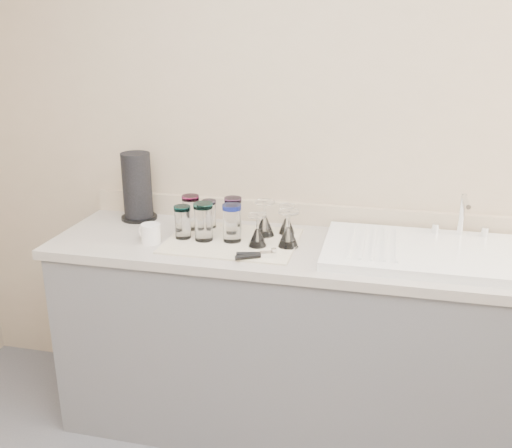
% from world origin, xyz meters
% --- Properties ---
extents(room_envelope, '(3.54, 3.50, 2.52)m').
position_xyz_m(room_envelope, '(0.00, 0.00, 1.56)').
color(room_envelope, '#545459').
rests_on(room_envelope, ground).
extents(counter_unit, '(2.06, 0.62, 0.90)m').
position_xyz_m(counter_unit, '(0.00, 1.20, 0.45)').
color(counter_unit, slate).
rests_on(counter_unit, ground).
extents(sink_unit, '(0.82, 0.50, 0.22)m').
position_xyz_m(sink_unit, '(0.55, 1.20, 0.92)').
color(sink_unit, white).
rests_on(sink_unit, counter_unit).
extents(dish_towel, '(0.55, 0.42, 0.01)m').
position_xyz_m(dish_towel, '(-0.26, 1.18, 0.90)').
color(dish_towel, white).
rests_on(dish_towel, counter_unit).
extents(tumbler_teal, '(0.08, 0.08, 0.15)m').
position_xyz_m(tumbler_teal, '(-0.48, 1.28, 0.99)').
color(tumbler_teal, white).
rests_on(tumbler_teal, dish_towel).
extents(tumbler_cyan, '(0.06, 0.06, 0.13)m').
position_xyz_m(tumbler_cyan, '(-0.40, 1.32, 0.97)').
color(tumbler_cyan, white).
rests_on(tumbler_cyan, dish_towel).
extents(tumbler_purple, '(0.08, 0.08, 0.15)m').
position_xyz_m(tumbler_purple, '(-0.28, 1.30, 0.99)').
color(tumbler_purple, white).
rests_on(tumbler_purple, dish_towel).
extents(tumbler_magenta, '(0.07, 0.07, 0.14)m').
position_xyz_m(tumbler_magenta, '(-0.47, 1.16, 0.98)').
color(tumbler_magenta, white).
rests_on(tumbler_magenta, dish_towel).
extents(tumbler_blue, '(0.08, 0.08, 0.16)m').
position_xyz_m(tumbler_blue, '(-0.37, 1.16, 0.99)').
color(tumbler_blue, white).
rests_on(tumbler_blue, dish_towel).
extents(tumbler_lavender, '(0.08, 0.08, 0.16)m').
position_xyz_m(tumbler_lavender, '(-0.25, 1.17, 0.99)').
color(tumbler_lavender, white).
rests_on(tumbler_lavender, dish_towel).
extents(goblet_back_left, '(0.09, 0.09, 0.16)m').
position_xyz_m(goblet_back_left, '(-0.13, 1.27, 0.96)').
color(goblet_back_left, white).
rests_on(goblet_back_left, dish_towel).
extents(goblet_back_right, '(0.07, 0.07, 0.13)m').
position_xyz_m(goblet_back_right, '(-0.04, 1.32, 0.95)').
color(goblet_back_right, white).
rests_on(goblet_back_right, dish_towel).
extents(goblet_front_left, '(0.08, 0.08, 0.14)m').
position_xyz_m(goblet_front_left, '(-0.13, 1.14, 0.95)').
color(goblet_front_left, white).
rests_on(goblet_front_left, dish_towel).
extents(goblet_front_right, '(0.09, 0.09, 0.15)m').
position_xyz_m(goblet_front_right, '(-0.01, 1.17, 0.96)').
color(goblet_front_right, white).
rests_on(goblet_front_right, dish_towel).
extents(can_opener, '(0.16, 0.10, 0.02)m').
position_xyz_m(can_opener, '(-0.11, 1.01, 0.92)').
color(can_opener, silver).
rests_on(can_opener, dish_towel).
extents(white_mug, '(0.12, 0.11, 0.08)m').
position_xyz_m(white_mug, '(-0.59, 1.09, 0.94)').
color(white_mug, white).
rests_on(white_mug, counter_unit).
extents(paper_towel_roll, '(0.17, 0.17, 0.32)m').
position_xyz_m(paper_towel_roll, '(-0.77, 1.38, 1.06)').
color(paper_towel_roll, black).
rests_on(paper_towel_roll, counter_unit).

